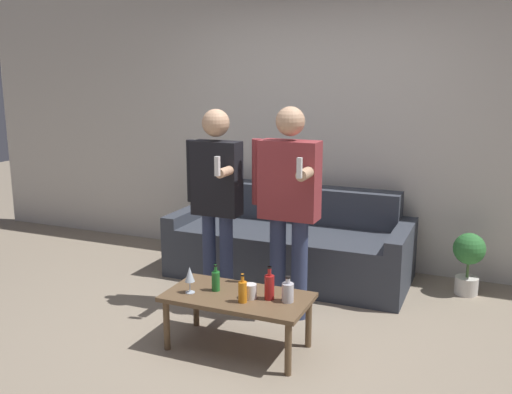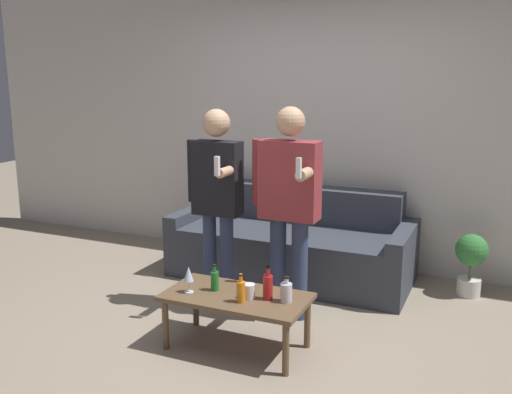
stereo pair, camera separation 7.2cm
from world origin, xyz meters
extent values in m
plane|color=gray|center=(0.00, 0.00, 0.00)|extent=(16.00, 16.00, 0.00)
cube|color=silver|center=(0.00, 1.94, 1.35)|extent=(8.00, 0.06, 2.70)
cube|color=#383D47|center=(-0.10, 1.22, 0.23)|extent=(1.87, 0.67, 0.45)
cube|color=#383D47|center=(-0.10, 1.69, 0.39)|extent=(1.87, 0.26, 0.79)
cube|color=#383D47|center=(-1.11, 1.35, 0.28)|extent=(0.14, 0.92, 0.56)
cube|color=#383D47|center=(0.90, 1.35, 0.28)|extent=(0.14, 0.92, 0.56)
cube|color=brown|center=(0.05, -0.10, 0.37)|extent=(0.97, 0.51, 0.03)
cylinder|color=brown|center=(-0.39, -0.30, 0.18)|extent=(0.04, 0.04, 0.35)
cylinder|color=brown|center=(0.48, -0.30, 0.18)|extent=(0.04, 0.04, 0.35)
cylinder|color=brown|center=(-0.39, 0.10, 0.18)|extent=(0.04, 0.04, 0.35)
cylinder|color=brown|center=(0.48, 0.10, 0.18)|extent=(0.04, 0.04, 0.35)
cylinder|color=#23752D|center=(-0.12, -0.08, 0.45)|extent=(0.06, 0.06, 0.13)
cylinder|color=#23752D|center=(-0.12, -0.08, 0.54)|extent=(0.02, 0.02, 0.05)
cylinder|color=black|center=(-0.12, -0.08, 0.56)|extent=(0.02, 0.02, 0.01)
cylinder|color=orange|center=(0.13, -0.20, 0.45)|extent=(0.06, 0.06, 0.14)
cylinder|color=orange|center=(0.13, -0.20, 0.55)|extent=(0.02, 0.02, 0.05)
cylinder|color=black|center=(0.13, -0.20, 0.57)|extent=(0.02, 0.02, 0.01)
cylinder|color=silver|center=(0.39, -0.07, 0.45)|extent=(0.08, 0.08, 0.12)
cylinder|color=silver|center=(0.39, -0.07, 0.53)|extent=(0.03, 0.03, 0.05)
cylinder|color=black|center=(0.39, -0.07, 0.55)|extent=(0.03, 0.03, 0.01)
cylinder|color=#B21E1E|center=(0.27, -0.08, 0.47)|extent=(0.07, 0.07, 0.16)
cylinder|color=#B21E1E|center=(0.27, -0.08, 0.58)|extent=(0.02, 0.02, 0.06)
cylinder|color=black|center=(0.27, -0.08, 0.60)|extent=(0.03, 0.03, 0.01)
cylinder|color=silver|center=(-0.27, -0.19, 0.39)|extent=(0.06, 0.06, 0.01)
cylinder|color=silver|center=(-0.27, -0.19, 0.43)|extent=(0.01, 0.01, 0.08)
cone|color=silver|center=(-0.27, -0.19, 0.52)|extent=(0.07, 0.07, 0.10)
cylinder|color=white|center=(0.15, -0.12, 0.43)|extent=(0.08, 0.08, 0.10)
cylinder|color=navy|center=(-0.47, 0.48, 0.38)|extent=(0.11, 0.11, 0.76)
cylinder|color=navy|center=(-0.32, 0.48, 0.38)|extent=(0.11, 0.11, 0.76)
cube|color=black|center=(-0.39, 0.48, 1.05)|extent=(0.38, 0.17, 0.57)
sphere|color=tan|center=(-0.39, 0.48, 1.47)|extent=(0.21, 0.21, 0.21)
cylinder|color=black|center=(-0.61, 0.48, 1.09)|extent=(0.07, 0.07, 0.49)
cylinder|color=tan|center=(-0.24, 0.35, 1.13)|extent=(0.07, 0.25, 0.07)
cube|color=white|center=(-0.24, 0.20, 1.19)|extent=(0.03, 0.03, 0.14)
cylinder|color=navy|center=(0.09, 0.53, 0.39)|extent=(0.12, 0.12, 0.78)
cylinder|color=navy|center=(0.27, 0.53, 0.39)|extent=(0.12, 0.12, 0.78)
cube|color=#933338|center=(0.18, 0.53, 1.07)|extent=(0.44, 0.19, 0.58)
sphere|color=tan|center=(0.18, 0.53, 1.50)|extent=(0.21, 0.21, 0.21)
cylinder|color=#933338|center=(-0.08, 0.53, 1.11)|extent=(0.08, 0.08, 0.50)
cylinder|color=tan|center=(0.36, 0.40, 1.16)|extent=(0.08, 0.27, 0.08)
cube|color=white|center=(0.36, 0.23, 1.22)|extent=(0.03, 0.03, 0.14)
cylinder|color=silver|center=(1.43, 1.54, 0.07)|extent=(0.19, 0.19, 0.15)
cylinder|color=#476B38|center=(1.43, 1.54, 0.23)|extent=(0.02, 0.02, 0.16)
sphere|color=#337A38|center=(1.43, 1.54, 0.40)|extent=(0.26, 0.26, 0.26)
camera|label=1|loc=(1.56, -3.35, 1.84)|focal=40.00mm
camera|label=2|loc=(1.63, -3.33, 1.84)|focal=40.00mm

